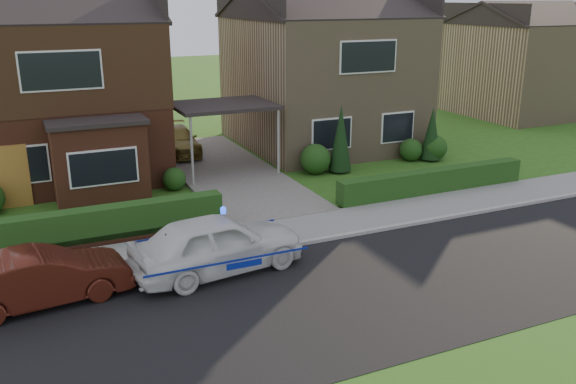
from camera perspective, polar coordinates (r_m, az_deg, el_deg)
ground at (r=15.02m, az=7.94°, el=-8.82°), size 120.00×120.00×0.00m
road at (r=15.02m, az=7.94°, el=-8.82°), size 60.00×6.00×0.02m
kerb at (r=17.40m, az=2.61°, el=-4.59°), size 60.00×0.16×0.12m
sidewalk at (r=18.28m, az=1.11°, el=-3.48°), size 60.00×2.00×0.10m
driveway at (r=24.36m, az=-5.89°, el=1.94°), size 3.80×12.00×0.12m
house_left at (r=25.37m, az=-21.04°, el=10.15°), size 7.50×9.53×7.25m
house_right at (r=28.63m, az=3.15°, el=11.74°), size 7.50×8.06×7.25m
carport_link at (r=23.74m, az=-6.06°, el=7.95°), size 3.80×3.00×2.77m
dwarf_wall at (r=17.86m, az=-17.74°, el=-4.45°), size 7.70×0.25×0.36m
hedge_left at (r=18.06m, az=-17.74°, el=-4.82°), size 7.50×0.55×0.90m
hedge_right at (r=22.22m, az=13.32°, el=-0.19°), size 7.50×0.55×0.80m
shrub_left_mid at (r=21.68m, az=-14.53°, el=1.10°), size 1.32×1.32×1.32m
shrub_left_near at (r=22.33m, az=-10.60°, el=1.21°), size 0.84×0.84×0.84m
shrub_right_near at (r=23.98m, az=2.57°, el=3.10°), size 1.20×1.20×1.20m
shrub_right_mid at (r=26.44m, az=11.42°, el=3.89°), size 0.96×0.96×0.96m
shrub_right_far at (r=26.78m, az=13.54°, el=4.06°), size 1.08×1.08×1.08m
conifer_a at (r=24.10m, az=4.94°, el=4.85°), size 0.90×0.90×2.60m
conifer_b at (r=26.54m, az=13.29°, el=5.20°), size 0.90×0.90×2.20m
neighbour_right at (r=38.83m, az=20.94°, el=10.65°), size 6.50×7.00×5.20m
police_car at (r=15.48m, az=-6.65°, el=-4.86°), size 4.07×4.62×1.67m
driveway_car at (r=27.20m, az=-10.33°, el=4.79°), size 1.87×4.01×1.13m
street_car at (r=14.94m, az=-21.98°, el=-7.49°), size 1.75×3.97×1.27m
potted_plant_a at (r=18.99m, az=-17.73°, el=-2.52°), size 0.44×0.35×0.73m
potted_plant_b at (r=21.42m, az=-15.09°, el=0.17°), size 0.58×0.54×0.84m
potted_plant_c at (r=18.91m, az=-9.48°, el=-2.05°), size 0.46×0.46×0.68m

